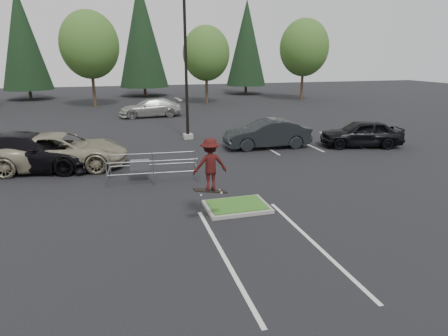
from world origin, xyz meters
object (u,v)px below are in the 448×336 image
object	(u,v)px
conif_b	(142,34)
car_l_black	(27,152)
light_pole	(186,66)
car_r_charc	(267,134)
car_l_tan	(61,151)
conif_a	(22,39)
car_r_black	(362,133)
decid_d	(304,49)
car_far_silver	(151,108)
decid_b	(90,47)
cart_corral	(143,166)
decid_c	(206,55)
skateboarder	(210,165)
conif_c	(246,43)

from	to	relation	value
conif_b	car_l_black	distance (m)	35.14
light_pole	car_r_charc	size ratio (longest dim) A/B	2.04
conif_b	car_l_tan	world-z (taller)	conif_b
conif_a	car_r_black	bearing A→B (deg)	-53.97
decid_d	car_far_silver	world-z (taller)	decid_d
light_pole	decid_b	xyz separation A→B (m)	(-6.51, 18.53, 1.48)
decid_d	cart_corral	distance (m)	34.01
decid_c	conif_a	world-z (taller)	conif_a
cart_corral	car_far_silver	xyz separation A→B (m)	(1.98, 17.96, 0.11)
skateboarder	decid_b	bearing A→B (deg)	-82.52
decid_d	conif_b	distance (m)	20.76
car_far_silver	skateboarder	bearing A→B (deg)	-3.38
skateboarder	car_r_black	bearing A→B (deg)	-145.65
light_pole	skateboarder	world-z (taller)	light_pole
car_l_black	conif_a	bearing A→B (deg)	22.45
light_pole	conif_c	size ratio (longest dim) A/B	0.81
light_pole	car_r_black	size ratio (longest dim) A/B	2.16
cart_corral	car_r_black	distance (m)	13.26
light_pole	decid_c	xyz separation A→B (m)	(5.49, 17.83, 0.69)
conif_a	car_l_tan	world-z (taller)	conif_a
conif_a	conif_b	distance (m)	14.03
conif_b	car_r_black	world-z (taller)	conif_b
decid_b	conif_b	world-z (taller)	conif_b
decid_c	conif_c	distance (m)	12.65
skateboarder	car_l_black	bearing A→B (deg)	-50.83
conif_b	light_pole	bearing A→B (deg)	-88.99
conif_a	car_r_charc	world-z (taller)	conif_a
decid_c	car_r_black	xyz separation A→B (m)	(4.01, -22.83, -4.46)
light_pole	decid_c	size ratio (longest dim) A/B	1.21
decid_c	cart_corral	distance (m)	27.67
decid_d	car_far_silver	bearing A→B (deg)	-156.25
decid_b	decid_d	size ratio (longest dim) A/B	1.02
light_pole	car_l_black	xyz separation A→B (m)	(-8.50, -5.00, -3.67)
cart_corral	car_r_black	bearing A→B (deg)	18.04
car_l_tan	decid_d	bearing A→B (deg)	-40.01
conif_c	car_l_black	bearing A→B (deg)	-124.09
conif_b	car_l_tan	size ratio (longest dim) A/B	2.40
light_pole	conif_c	xyz separation A→B (m)	(13.50, 27.50, 2.29)
conif_a	car_l_black	world-z (taller)	conif_a
light_pole	conif_c	distance (m)	30.72
light_pole	decid_b	size ratio (longest dim) A/B	1.05
decid_b	car_l_black	size ratio (longest dim) A/B	1.57
decid_b	car_l_black	distance (m)	24.17
car_l_tan	car_r_charc	xyz separation A→B (m)	(11.00, 1.29, -0.02)
decid_d	skateboarder	xyz separation A→B (m)	(-19.19, -31.33, -3.93)
skateboarder	decid_c	bearing A→B (deg)	-104.32
conif_a	car_r_black	distance (m)	41.29
light_pole	decid_b	distance (m)	19.70
car_far_silver	conif_a	bearing A→B (deg)	-146.82
decid_d	car_l_black	world-z (taller)	decid_d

